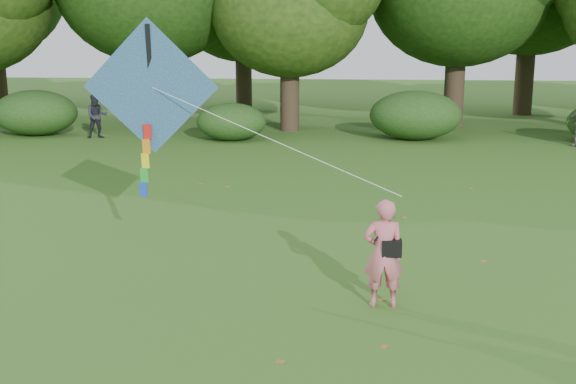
{
  "coord_description": "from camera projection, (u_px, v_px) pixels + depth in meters",
  "views": [
    {
      "loc": [
        0.41,
        -9.95,
        4.26
      ],
      "look_at": [
        -0.58,
        2.0,
        1.5
      ],
      "focal_mm": 45.0,
      "sensor_mm": 36.0,
      "label": 1
    }
  ],
  "objects": [
    {
      "name": "bystander_left",
      "position": [
        97.0,
        116.0,
        27.95
      ],
      "size": [
        1.02,
        0.92,
        1.73
      ],
      "primitive_type": "imported",
      "rotation": [
        0.0,
        0.0,
        0.39
      ],
      "color": "#22232D",
      "rests_on": "ground"
    },
    {
      "name": "shrub_band",
      "position": [
        318.0,
        117.0,
        27.61
      ],
      "size": [
        39.15,
        3.22,
        1.88
      ],
      "color": "#264919",
      "rests_on": "ground"
    },
    {
      "name": "crossbody_bag",
      "position": [
        391.0,
        247.0,
        11.01
      ],
      "size": [
        0.43,
        0.2,
        0.7
      ],
      "color": "black",
      "rests_on": "ground"
    },
    {
      "name": "man_kite_flyer",
      "position": [
        384.0,
        253.0,
        11.07
      ],
      "size": [
        0.65,
        0.44,
        1.71
      ],
      "primitive_type": "imported",
      "rotation": [
        0.0,
        0.0,
        3.2
      ],
      "color": "#CC6070",
      "rests_on": "ground"
    },
    {
      "name": "ground",
      "position": [
        316.0,
        322.0,
        10.65
      ],
      "size": [
        100.0,
        100.0,
        0.0
      ],
      "primitive_type": "plane",
      "color": "#265114",
      "rests_on": "ground"
    },
    {
      "name": "fallen_leaves",
      "position": [
        359.0,
        239.0,
        14.81
      ],
      "size": [
        7.51,
        14.63,
        0.01
      ],
      "color": "#915C27",
      "rests_on": "ground"
    },
    {
      "name": "flying_kite",
      "position": [
        151.0,
        90.0,
        12.39
      ],
      "size": [
        5.4,
        1.88,
        3.12
      ],
      "color": "#2531A2",
      "rests_on": "ground"
    }
  ]
}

